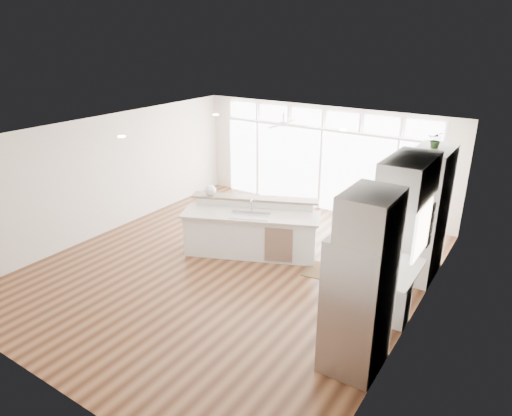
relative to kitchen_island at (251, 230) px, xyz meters
The scene contains 24 objects.
floor 0.89m from the kitchen_island, 89.17° to the right, with size 7.00×8.00×0.02m, color #452615.
ceiling 2.24m from the kitchen_island, 89.17° to the right, with size 7.00×8.00×0.02m, color white.
wall_back 3.41m from the kitchen_island, 89.83° to the left, with size 7.00×0.04×2.70m, color beige.
wall_front 4.75m from the kitchen_island, 89.88° to the right, with size 7.00×0.04×2.70m, color beige.
wall_left 3.64m from the kitchen_island, 168.97° to the right, with size 0.04×8.00×2.70m, color beige.
wall_right 3.66m from the kitchen_island, 10.97° to the right, with size 0.04×8.00×2.70m, color beige.
glass_wall 3.30m from the kitchen_island, 89.83° to the left, with size 5.80×0.06×2.08m, color white.
transom_row 3.73m from the kitchen_island, 89.83° to the left, with size 5.90×0.06×0.40m, color white.
desk_window 3.63m from the kitchen_island, ahead, with size 0.04×0.85×0.85m, color white.
ceiling_fan 2.90m from the kitchen_island, 103.02° to the left, with size 1.16×1.16×0.32m, color silver.
recessed_lights 2.17m from the kitchen_island, 88.82° to the right, with size 3.40×3.00×0.02m, color white.
oven_cabinet 3.44m from the kitchen_island, 19.40° to the left, with size 0.64×1.20×2.50m, color white.
desk_nook 3.17m from the kitchen_island, ahead, with size 0.72×1.30×0.76m, color white.
upper_cabinets 3.67m from the kitchen_island, ahead, with size 0.64×1.30×0.64m, color white.
refrigerator 3.75m from the kitchen_island, 33.05° to the right, with size 0.76×0.90×2.00m, color #A5A5A9.
fridge_cabinet 4.15m from the kitchen_island, 32.56° to the right, with size 0.64×0.90×0.60m, color white.
framed_photos 3.58m from the kitchen_island, ahead, with size 0.06×0.22×0.80m, color black.
kitchen_island is the anchor object (origin of this frame).
rug 1.83m from the kitchen_island, ahead, with size 0.96×0.69×0.01m, color #342010.
office_chair 2.59m from the kitchen_island, 18.25° to the right, with size 0.52×0.48×1.00m, color black.
fishbowl 1.23m from the kitchen_island, behind, with size 0.23×0.23×0.23m, color white.
monitor 3.11m from the kitchen_island, ahead, with size 0.07×0.42×0.35m, color black.
keyboard 2.92m from the kitchen_island, ahead, with size 0.12×0.33×0.02m, color white.
potted_plant 3.95m from the kitchen_island, 19.40° to the left, with size 0.27×0.30×0.23m, color #345B27.
Camera 1 is at (4.86, -6.51, 4.43)m, focal length 32.00 mm.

